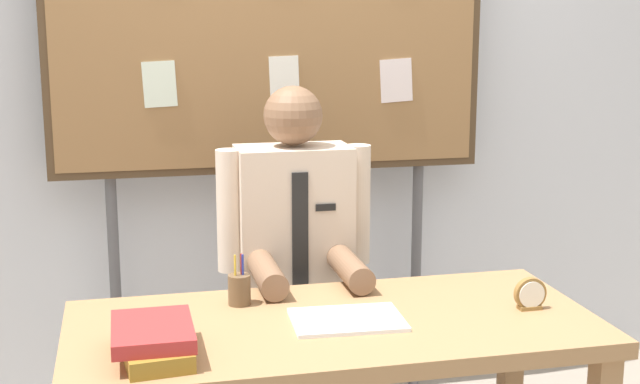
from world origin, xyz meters
The scene contains 8 objects.
back_wall centered at (0.00, 1.25, 1.35)m, with size 6.40×0.08×2.70m, color silver.
desk centered at (0.00, 0.00, 0.63)m, with size 1.56×0.72×0.73m.
person centered at (0.00, 0.58, 0.64)m, with size 0.55×0.56×1.37m.
bulletin_board centered at (0.00, 1.04, 1.59)m, with size 1.73×0.09×2.24m.
book_stack centered at (-0.53, -0.16, 0.78)m, with size 0.21×0.31×0.09m.
open_notebook centered at (0.04, -0.02, 0.74)m, with size 0.32×0.23×0.01m, color white.
desk_clock centered at (0.61, -0.04, 0.78)m, with size 0.10×0.04×0.10m.
pen_holder centered at (-0.25, 0.21, 0.78)m, with size 0.07×0.07×0.16m.
Camera 1 is at (-0.59, -2.37, 1.62)m, focal length 49.12 mm.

